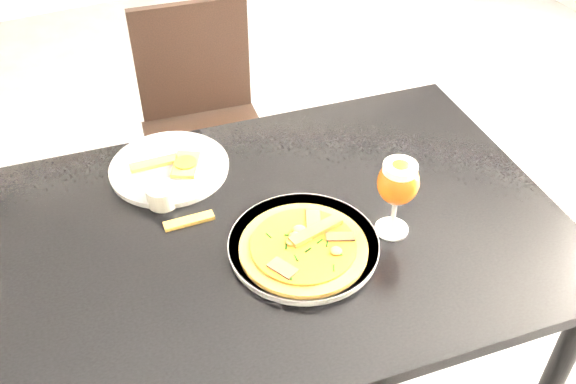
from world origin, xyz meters
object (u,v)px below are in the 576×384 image
chair_far (205,126)px  pizza (304,247)px  beer_glass (398,183)px  dining_table (275,258)px

chair_far → pizza: 0.97m
pizza → beer_glass: beer_glass is taller
dining_table → pizza: 0.15m
dining_table → pizza: (0.02, -0.10, 0.11)m
chair_far → beer_glass: bearing=-76.3°
dining_table → beer_glass: size_ratio=7.37×
dining_table → chair_far: bearing=88.1°
pizza → beer_glass: (0.20, -0.01, 0.10)m
chair_far → beer_glass: size_ratio=4.84×
chair_far → beer_glass: 1.02m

